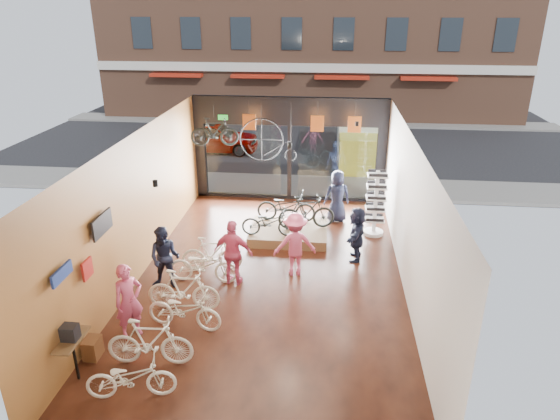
# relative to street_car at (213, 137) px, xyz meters

# --- Properties ---
(ground_plane) EXTENTS (7.00, 12.00, 0.04)m
(ground_plane) POSITION_rel_street_car_xyz_m (4.27, -12.00, -0.78)
(ground_plane) COLOR black
(ground_plane) RESTS_ON ground
(ceiling) EXTENTS (7.00, 12.00, 0.04)m
(ceiling) POSITION_rel_street_car_xyz_m (4.27, -12.00, 3.06)
(ceiling) COLOR black
(ceiling) RESTS_ON ground
(wall_left) EXTENTS (0.04, 12.00, 3.80)m
(wall_left) POSITION_rel_street_car_xyz_m (0.75, -12.00, 1.14)
(wall_left) COLOR #9C602A
(wall_left) RESTS_ON ground
(wall_right) EXTENTS (0.04, 12.00, 3.80)m
(wall_right) POSITION_rel_street_car_xyz_m (7.79, -12.00, 1.14)
(wall_right) COLOR beige
(wall_right) RESTS_ON ground
(wall_back) EXTENTS (7.00, 0.04, 3.80)m
(wall_back) POSITION_rel_street_car_xyz_m (4.27, -18.02, 1.14)
(wall_back) COLOR beige
(wall_back) RESTS_ON ground
(storefront) EXTENTS (7.00, 0.26, 3.80)m
(storefront) POSITION_rel_street_car_xyz_m (4.27, -6.00, 1.14)
(storefront) COLOR black
(storefront) RESTS_ON ground
(exit_sign) EXTENTS (0.35, 0.06, 0.18)m
(exit_sign) POSITION_rel_street_car_xyz_m (1.87, -6.12, 2.29)
(exit_sign) COLOR #198C26
(exit_sign) RESTS_ON storefront
(street_road) EXTENTS (30.00, 18.00, 0.02)m
(street_road) POSITION_rel_street_car_xyz_m (4.27, 3.00, -0.77)
(street_road) COLOR black
(street_road) RESTS_ON ground
(sidewalk_near) EXTENTS (30.00, 2.40, 0.12)m
(sidewalk_near) POSITION_rel_street_car_xyz_m (4.27, -4.80, -0.70)
(sidewalk_near) COLOR slate
(sidewalk_near) RESTS_ON ground
(sidewalk_far) EXTENTS (30.00, 2.00, 0.12)m
(sidewalk_far) POSITION_rel_street_car_xyz_m (4.27, 7.00, -0.70)
(sidewalk_far) COLOR slate
(sidewalk_far) RESTS_ON ground
(opposite_building) EXTENTS (26.00, 5.00, 14.00)m
(opposite_building) POSITION_rel_street_car_xyz_m (4.27, 9.50, 6.24)
(opposite_building) COLOR brown
(opposite_building) RESTS_ON ground
(street_car) EXTENTS (4.44, 1.78, 1.51)m
(street_car) POSITION_rel_street_car_xyz_m (0.00, 0.00, 0.00)
(street_car) COLOR gray
(street_car) RESTS_ON street_road
(box_truck) EXTENTS (1.99, 5.97, 2.35)m
(box_truck) POSITION_rel_street_car_xyz_m (7.09, -1.00, 0.42)
(box_truck) COLOR silver
(box_truck) RESTS_ON street_road
(floor_bike_0) EXTENTS (1.74, 0.88, 0.87)m
(floor_bike_0) POSITION_rel_street_car_xyz_m (2.24, -16.62, -0.32)
(floor_bike_0) COLOR beige
(floor_bike_0) RESTS_ON ground_plane
(floor_bike_1) EXTENTS (1.79, 0.61, 1.06)m
(floor_bike_1) POSITION_rel_street_car_xyz_m (2.28, -15.68, -0.23)
(floor_bike_1) COLOR beige
(floor_bike_1) RESTS_ON ground_plane
(floor_bike_2) EXTENTS (1.82, 0.84, 0.92)m
(floor_bike_2) POSITION_rel_street_car_xyz_m (2.62, -14.40, -0.30)
(floor_bike_2) COLOR beige
(floor_bike_2) RESTS_ON ground_plane
(floor_bike_3) EXTENTS (1.75, 0.51, 1.05)m
(floor_bike_3) POSITION_rel_street_car_xyz_m (2.40, -13.68, -0.23)
(floor_bike_3) COLOR beige
(floor_bike_3) RESTS_ON ground_plane
(floor_bike_4) EXTENTS (1.83, 0.65, 0.96)m
(floor_bike_4) POSITION_rel_street_car_xyz_m (2.55, -12.36, -0.28)
(floor_bike_4) COLOR beige
(floor_bike_4) RESTS_ON ground_plane
(floor_bike_5) EXTENTS (1.71, 0.64, 1.00)m
(floor_bike_5) POSITION_rel_street_car_xyz_m (2.64, -11.74, -0.26)
(floor_bike_5) COLOR beige
(floor_bike_5) RESTS_ON ground_plane
(display_platform) EXTENTS (2.40, 1.80, 0.30)m
(display_platform) POSITION_rel_street_car_xyz_m (4.55, -9.45, -0.61)
(display_platform) COLOR #50331E
(display_platform) RESTS_ON ground_plane
(display_bike_left) EXTENTS (1.68, 0.64, 0.87)m
(display_bike_left) POSITION_rel_street_car_xyz_m (4.00, -10.00, -0.02)
(display_bike_left) COLOR black
(display_bike_left) RESTS_ON display_platform
(display_bike_mid) EXTENTS (1.84, 0.86, 1.06)m
(display_bike_mid) POSITION_rel_street_car_xyz_m (5.09, -9.35, 0.08)
(display_bike_mid) COLOR black
(display_bike_mid) RESTS_ON display_platform
(display_bike_right) EXTENTS (1.90, 0.73, 0.99)m
(display_bike_right) POSITION_rel_street_car_xyz_m (4.41, -8.83, 0.04)
(display_bike_right) COLOR black
(display_bike_right) RESTS_ON display_platform
(customer_0) EXTENTS (0.74, 0.74, 1.74)m
(customer_0) POSITION_rel_street_car_xyz_m (1.53, -14.79, 0.11)
(customer_0) COLOR #CC4C72
(customer_0) RESTS_ON ground_plane
(customer_1) EXTENTS (0.83, 0.66, 1.68)m
(customer_1) POSITION_rel_street_car_xyz_m (1.66, -12.71, 0.08)
(customer_1) COLOR #161C33
(customer_1) RESTS_ON ground_plane
(customer_2) EXTENTS (1.10, 0.60, 1.79)m
(customer_2) POSITION_rel_street_car_xyz_m (3.37, -12.37, 0.14)
(customer_2) COLOR #CC4C72
(customer_2) RESTS_ON ground_plane
(customer_3) EXTENTS (1.27, 0.91, 1.78)m
(customer_3) POSITION_rel_street_car_xyz_m (4.91, -11.71, 0.13)
(customer_3) COLOR #CC4C72
(customer_3) RESTS_ON ground_plane
(customer_4) EXTENTS (0.97, 0.74, 1.77)m
(customer_4) POSITION_rel_street_car_xyz_m (6.04, -7.98, 0.13)
(customer_4) COLOR #161C33
(customer_4) RESTS_ON ground_plane
(customer_5) EXTENTS (0.63, 1.52, 1.60)m
(customer_5) POSITION_rel_street_car_xyz_m (6.59, -10.68, 0.04)
(customer_5) COLOR #161C33
(customer_5) RESTS_ON ground_plane
(sunglasses_rack) EXTENTS (0.75, 0.68, 2.12)m
(sunglasses_rack) POSITION_rel_street_car_xyz_m (7.22, -8.93, 0.30)
(sunglasses_rack) COLOR white
(sunglasses_rack) RESTS_ON ground_plane
(wall_merch) EXTENTS (0.40, 2.40, 2.60)m
(wall_merch) POSITION_rel_street_car_xyz_m (0.89, -15.50, 0.54)
(wall_merch) COLOR navy
(wall_merch) RESTS_ON wall_left
(penny_farthing) EXTENTS (1.88, 0.06, 1.51)m
(penny_farthing) POSITION_rel_street_car_xyz_m (3.73, -7.22, 1.74)
(penny_farthing) COLOR black
(penny_farthing) RESTS_ON ceiling
(hung_bike) EXTENTS (1.63, 0.68, 0.95)m
(hung_bike) POSITION_rel_street_car_xyz_m (1.94, -7.80, 2.17)
(hung_bike) COLOR black
(hung_bike) RESTS_ON ceiling
(jersey_left) EXTENTS (0.45, 0.03, 0.55)m
(jersey_left) POSITION_rel_street_car_xyz_m (2.93, -6.80, 2.29)
(jersey_left) COLOR #CC5919
(jersey_left) RESTS_ON ceiling
(jersey_mid) EXTENTS (0.45, 0.03, 0.55)m
(jersey_mid) POSITION_rel_street_car_xyz_m (5.28, -6.80, 2.29)
(jersey_mid) COLOR #CC5919
(jersey_mid) RESTS_ON ceiling
(jersey_right) EXTENTS (0.45, 0.03, 0.55)m
(jersey_right) POSITION_rel_street_car_xyz_m (6.53, -6.80, 2.29)
(jersey_right) COLOR #CC5919
(jersey_right) RESTS_ON ceiling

